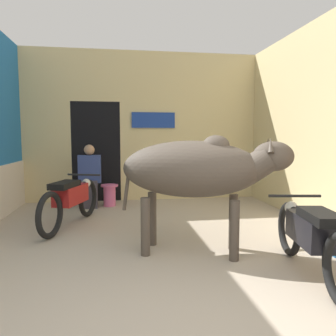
{
  "coord_description": "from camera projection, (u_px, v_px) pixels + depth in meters",
  "views": [
    {
      "loc": [
        -0.54,
        -2.08,
        1.4
      ],
      "look_at": [
        0.12,
        2.28,
        0.97
      ],
      "focal_mm": 35.0,
      "sensor_mm": 36.0,
      "label": 1
    }
  ],
  "objects": [
    {
      "name": "wall_back_with_doorway",
      "position": [
        127.0,
        135.0,
        7.3
      ],
      "size": [
        5.04,
        0.93,
        3.22
      ],
      "color": "#D1BC84",
      "rests_on": "ground_plane"
    },
    {
      "name": "wall_right_with_door",
      "position": [
        329.0,
        124.0,
        4.94
      ],
      "size": [
        0.22,
        5.07,
        3.22
      ],
      "color": "#D1BC84",
      "rests_on": "ground_plane"
    },
    {
      "name": "cow",
      "position": [
        198.0,
        170.0,
        3.86
      ],
      "size": [
        2.05,
        1.18,
        1.41
      ],
      "color": "#4C4238",
      "rests_on": "ground_plane"
    },
    {
      "name": "motorcycle_near",
      "position": [
        311.0,
        236.0,
        3.23
      ],
      "size": [
        0.58,
        1.83,
        0.75
      ],
      "color": "black",
      "rests_on": "ground_plane"
    },
    {
      "name": "motorcycle_far",
      "position": [
        71.0,
        199.0,
        5.08
      ],
      "size": [
        0.78,
        1.84,
        0.77
      ],
      "color": "black",
      "rests_on": "ground_plane"
    },
    {
      "name": "shopkeeper_seated",
      "position": [
        90.0,
        175.0,
        6.43
      ],
      "size": [
        0.43,
        0.33,
        1.24
      ],
      "color": "#3D3842",
      "rests_on": "ground_plane"
    },
    {
      "name": "plastic_stool",
      "position": [
        109.0,
        195.0,
        6.58
      ],
      "size": [
        0.34,
        0.34,
        0.43
      ],
      "color": "#DB6093",
      "rests_on": "ground_plane"
    }
  ]
}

